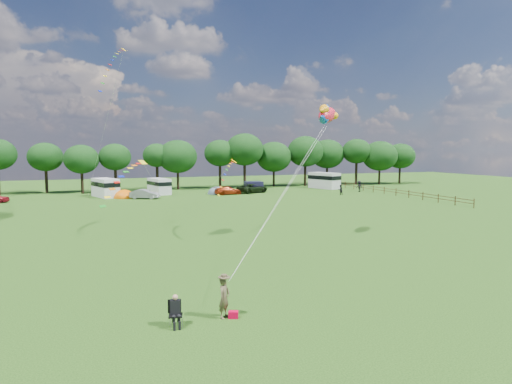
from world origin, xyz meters
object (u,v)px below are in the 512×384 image
object	(u,v)px
tent_greyblue	(217,194)
kite_flyer	(224,298)
tent_orange	(124,198)
car_c	(228,191)
campervan_b	(105,187)
car_d	(252,188)
campervan_d	(324,180)
walker_a	(340,190)
campervan_c	(159,186)
fish_kite	(326,115)
camp_chair	(175,307)
car_b	(145,194)
walker_b	(359,186)

from	to	relation	value
tent_greyblue	kite_flyer	xyz separation A→B (m)	(-12.43, -50.41, 0.86)
tent_orange	tent_greyblue	size ratio (longest dim) A/B	1.01
car_c	campervan_b	xyz separation A→B (m)	(-18.59, 2.83, 0.87)
car_c	car_d	size ratio (longest dim) A/B	0.77
campervan_d	walker_a	xyz separation A→B (m)	(-3.17, -11.19, -0.76)
campervan_b	campervan_c	size ratio (longest dim) A/B	1.12
car_c	campervan_d	bearing A→B (deg)	-85.41
car_d	fish_kite	distance (m)	38.21
car_c	tent_orange	size ratio (longest dim) A/B	1.25
camp_chair	fish_kite	world-z (taller)	fish_kite
car_b	walker_a	world-z (taller)	walker_a
car_b	car_c	size ratio (longest dim) A/B	0.92
campervan_d	car_b	bearing A→B (deg)	81.56
tent_orange	kite_flyer	xyz separation A→B (m)	(2.12, -49.41, 0.86)
camp_chair	campervan_b	bearing A→B (deg)	105.09
campervan_c	tent_greyblue	xyz separation A→B (m)	(8.92, -2.85, -1.35)
car_d	walker_a	size ratio (longest dim) A/B	3.39
fish_kite	kite_flyer	bearing A→B (deg)	-177.35
walker_a	walker_b	xyz separation A→B (m)	(5.69, 3.43, 0.12)
car_d	camp_chair	bearing A→B (deg)	134.44
camp_chair	walker_b	world-z (taller)	walker_b
campervan_c	kite_flyer	size ratio (longest dim) A/B	3.19
kite_flyer	camp_chair	world-z (taller)	kite_flyer
camp_chair	walker_b	distance (m)	59.79
car_c	camp_chair	xyz separation A→B (m)	(-15.99, -49.00, 0.16)
campervan_c	tent_greyblue	world-z (taller)	campervan_c
car_d	campervan_c	size ratio (longest dim) A/B	1.00
car_b	fish_kite	xyz separation A→B (m)	(11.53, -33.40, 9.27)
car_c	car_b	bearing A→B (deg)	89.17
campervan_c	camp_chair	size ratio (longest dim) A/B	4.15
campervan_c	walker_b	bearing A→B (deg)	-118.51
camp_chair	walker_a	xyz separation A→B (m)	(32.70, 42.41, 0.02)
car_d	camp_chair	size ratio (longest dim) A/B	4.17
car_b	kite_flyer	xyz separation A→B (m)	(-0.68, -47.01, 0.18)
car_d	walker_b	size ratio (longest dim) A/B	2.97
car_c	fish_kite	world-z (taller)	fish_kite
car_b	campervan_b	bearing A→B (deg)	73.48
tent_greyblue	fish_kite	bearing A→B (deg)	-90.34
campervan_b	fish_kite	size ratio (longest dim) A/B	1.96
kite_flyer	fish_kite	size ratio (longest dim) A/B	0.55
tent_greyblue	camp_chair	xyz separation A→B (m)	(-14.56, -50.63, 0.78)
fish_kite	walker_a	world-z (taller)	fish_kite
campervan_d	camp_chair	size ratio (longest dim) A/B	4.85
car_b	campervan_d	bearing A→B (deg)	-55.31
car_b	car_d	xyz separation A→B (m)	(17.80, 3.15, 0.06)
tent_greyblue	walker_a	size ratio (longest dim) A/B	2.06
car_b	tent_orange	world-z (taller)	car_b
campervan_b	camp_chair	xyz separation A→B (m)	(2.60, -51.83, -0.71)
car_b	walker_b	distance (m)	35.61
car_c	campervan_c	size ratio (longest dim) A/B	0.77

